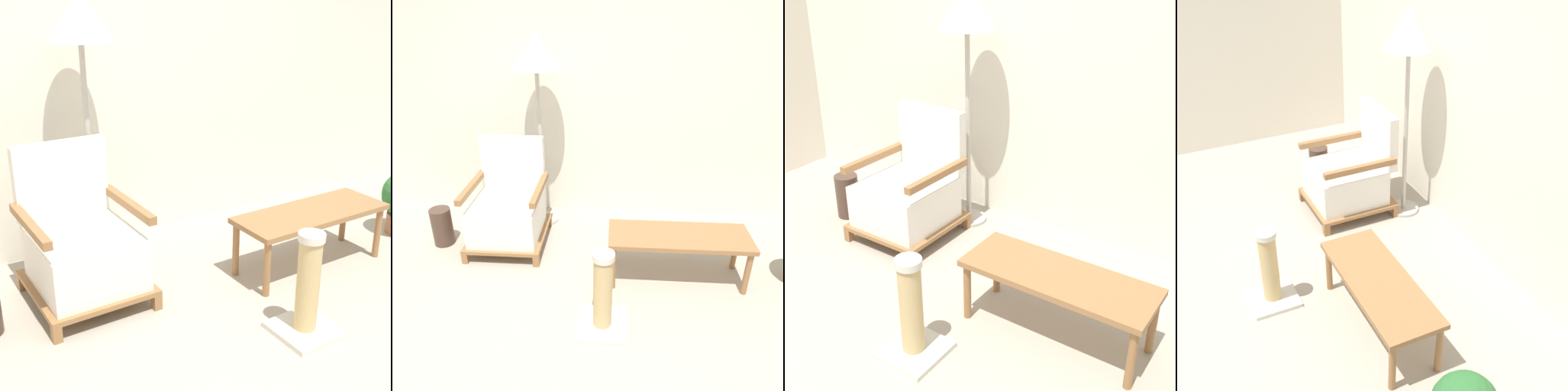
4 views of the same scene
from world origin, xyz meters
TOP-DOWN VIEW (x-y plane):
  - ground_plane at (0.00, 0.00)m, footprint 14.00×14.00m
  - wall_back at (0.00, 2.20)m, footprint 8.00×0.06m
  - wall_left at (-2.56, 0.50)m, footprint 0.06×8.00m
  - armchair at (-0.82, 1.50)m, footprint 0.65×0.69m
  - floor_lamp at (-0.58, 1.90)m, footprint 0.40×0.40m
  - coffee_table at (0.60, 1.08)m, footprint 1.06×0.39m
  - vase at (-1.41, 1.43)m, footprint 0.18×0.18m
  - scratching_post at (0.05, 0.51)m, footprint 0.33×0.33m

SIDE VIEW (x-z plane):
  - ground_plane at x=0.00m, z-range 0.00..0.00m
  - vase at x=-1.41m, z-range 0.00..0.34m
  - scratching_post at x=0.05m, z-range -0.06..0.53m
  - armchair at x=-0.82m, z-range -0.13..0.78m
  - coffee_table at x=0.60m, z-range 0.15..0.54m
  - wall_back at x=0.00m, z-range 0.00..2.70m
  - wall_left at x=-2.56m, z-range 0.00..2.70m
  - floor_lamp at x=-0.58m, z-range 0.64..2.40m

